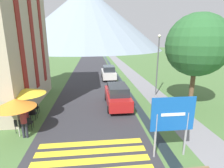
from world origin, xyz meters
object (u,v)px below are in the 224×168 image
parked_car_far (109,73)px  cafe_umbrella_front_orange (15,103)px  cafe_chair_far_left (36,107)px  cafe_chair_far_right (33,107)px  cafe_chair_near_left (19,125)px  parked_car_near (117,95)px  person_seated_far (26,115)px  cafe_chair_middle (33,113)px  cafe_umbrella_middle_yellow (27,91)px  person_standing_terrace (24,122)px  cafe_chair_near_right (29,122)px  tree_by_path (197,45)px  streetlamp (158,61)px  person_seated_near (27,108)px  road_sign (172,119)px

parked_car_far → cafe_umbrella_front_orange: cafe_umbrella_front_orange is taller
cafe_chair_far_left → cafe_chair_far_right: size_ratio=1.00×
cafe_chair_far_left → cafe_chair_near_left: same height
parked_car_near → person_seated_far: (-6.25, -2.67, -0.22)m
parked_car_far → cafe_chair_middle: parked_car_far is taller
cafe_umbrella_middle_yellow → person_standing_terrace: cafe_umbrella_middle_yellow is taller
cafe_chair_near_right → person_standing_terrace: person_standing_terrace is taller
cafe_chair_near_right → tree_by_path: (11.84, 2.62, 4.41)m
parked_car_near → tree_by_path: 7.22m
cafe_chair_middle → person_seated_far: 0.76m
cafe_chair_near_left → streetlamp: streetlamp is taller
cafe_chair_near_right → cafe_chair_far_right: bearing=109.5°
cafe_umbrella_middle_yellow → person_seated_near: bearing=118.6°
parked_car_near → cafe_chair_middle: 6.38m
road_sign → cafe_chair_middle: size_ratio=3.48×
cafe_umbrella_front_orange → cafe_umbrella_middle_yellow: size_ratio=0.94×
cafe_chair_far_right → person_seated_near: 0.61m
cafe_umbrella_front_orange → cafe_umbrella_middle_yellow: cafe_umbrella_front_orange is taller
road_sign → cafe_umbrella_front_orange: bearing=161.9°
parked_car_near → cafe_umbrella_front_orange: bearing=-147.0°
cafe_chair_middle → parked_car_far: bearing=59.1°
cafe_chair_near_right → person_seated_near: (-0.73, 1.94, 0.17)m
cafe_chair_middle → person_standing_terrace: person_standing_terrace is taller
person_seated_near → cafe_chair_near_right: bearing=-69.4°
cafe_chair_far_right → parked_car_far: bearing=36.8°
cafe_chair_far_right → tree_by_path: tree_by_path is taller
cafe_chair_far_left → person_seated_near: person_seated_near is taller
parked_car_far → streetlamp: streetlamp is taller
cafe_chair_near_right → parked_car_near: bearing=37.2°
road_sign → cafe_chair_near_right: 8.28m
person_standing_terrace → cafe_chair_far_left: bearing=97.1°
cafe_chair_far_right → cafe_umbrella_front_orange: cafe_umbrella_front_orange is taller
road_sign → person_seated_far: road_sign is taller
cafe_chair_near_left → streetlamp: (10.53, 6.02, 2.86)m
cafe_chair_far_left → cafe_chair_far_right: bearing=133.9°
cafe_chair_far_left → streetlamp: streetlamp is taller
road_sign → parked_car_near: 6.83m
parked_car_far → cafe_umbrella_middle_yellow: (-6.45, -11.75, 1.16)m
cafe_umbrella_front_orange → streetlamp: (10.35, 6.48, 1.36)m
cafe_chair_middle → person_seated_near: size_ratio=0.69×
road_sign → tree_by_path: (4.37, 5.87, 2.99)m
cafe_umbrella_middle_yellow → parked_car_near: bearing=17.0°
road_sign → cafe_chair_near_left: size_ratio=3.48×
road_sign → cafe_chair_far_right: (-7.99, 5.74, -1.42)m
cafe_chair_middle → person_standing_terrace: size_ratio=0.50×
parked_car_near → cafe_chair_middle: parked_car_near is taller
parked_car_near → person_standing_terrace: parked_car_near is taller
parked_car_near → person_seated_near: 6.75m
cafe_chair_middle → cafe_umbrella_middle_yellow: (-0.24, 0.03, 1.56)m
cafe_chair_far_left → cafe_chair_middle: 1.05m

